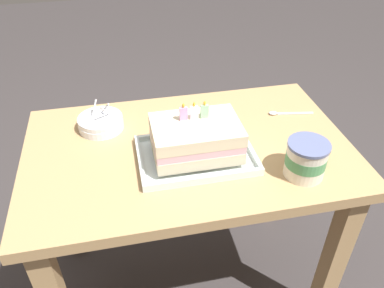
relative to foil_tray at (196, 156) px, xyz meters
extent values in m
plane|color=#383333|center=(-0.01, 0.06, -0.69)|extent=(8.00, 8.00, 0.00)
cube|color=tan|center=(-0.01, 0.06, -0.03)|extent=(1.00, 0.62, 0.04)
cube|color=tan|center=(0.43, -0.19, -0.37)|extent=(0.06, 0.06, 0.65)
cube|color=tan|center=(-0.45, 0.31, -0.37)|extent=(0.06, 0.06, 0.65)
cube|color=tan|center=(0.43, 0.31, -0.37)|extent=(0.06, 0.06, 0.65)
cube|color=silver|center=(0.00, 0.00, 0.00)|extent=(0.34, 0.23, 0.01)
cube|color=silver|center=(0.00, -0.11, 0.01)|extent=(0.34, 0.01, 0.02)
cube|color=silver|center=(0.00, 0.11, 0.01)|extent=(0.34, 0.01, 0.02)
cube|color=silver|center=(-0.16, 0.00, 0.01)|extent=(0.01, 0.21, 0.02)
cube|color=silver|center=(0.16, 0.00, 0.01)|extent=(0.01, 0.21, 0.02)
cube|color=beige|center=(0.00, 0.00, 0.04)|extent=(0.25, 0.17, 0.04)
cube|color=beige|center=(0.00, 0.00, 0.07)|extent=(0.25, 0.17, 0.02)
cube|color=beige|center=(0.00, 0.00, 0.10)|extent=(0.25, 0.17, 0.04)
cube|color=beige|center=(0.00, -0.01, 0.12)|extent=(0.19, 0.03, 0.00)
cube|color=#E099C6|center=(-0.03, 0.03, 0.13)|extent=(0.02, 0.01, 0.04)
ellipsoid|color=yellow|center=(-0.03, 0.03, 0.16)|extent=(0.01, 0.01, 0.01)
cube|color=white|center=(0.00, 0.03, 0.13)|extent=(0.02, 0.01, 0.04)
ellipsoid|color=yellow|center=(0.00, 0.03, 0.16)|extent=(0.01, 0.01, 0.01)
cube|color=#99DB9E|center=(0.03, 0.03, 0.13)|extent=(0.02, 0.01, 0.04)
ellipsoid|color=yellow|center=(0.03, 0.03, 0.16)|extent=(0.01, 0.01, 0.01)
cylinder|color=white|center=(-0.27, 0.22, 0.01)|extent=(0.15, 0.15, 0.03)
cylinder|color=white|center=(-0.27, 0.22, 0.02)|extent=(0.14, 0.14, 0.03)
cylinder|color=silver|center=(-0.25, 0.23, 0.05)|extent=(0.04, 0.05, 0.06)
cylinder|color=silver|center=(-0.29, 0.23, 0.05)|extent=(0.03, 0.04, 0.07)
cylinder|color=silver|center=(-0.25, 0.21, 0.06)|extent=(0.03, 0.07, 0.08)
cylinder|color=silver|center=(0.28, -0.13, 0.04)|extent=(0.11, 0.11, 0.10)
cylinder|color=#4C935B|center=(0.28, -0.13, 0.05)|extent=(0.11, 0.11, 0.03)
cylinder|color=slate|center=(0.28, -0.13, 0.10)|extent=(0.11, 0.11, 0.01)
ellipsoid|color=silver|center=(0.31, 0.18, 0.00)|extent=(0.03, 0.03, 0.01)
cube|color=silver|center=(0.39, 0.17, -0.01)|extent=(0.13, 0.03, 0.00)
camera|label=1|loc=(-0.20, -0.87, 0.71)|focal=36.27mm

